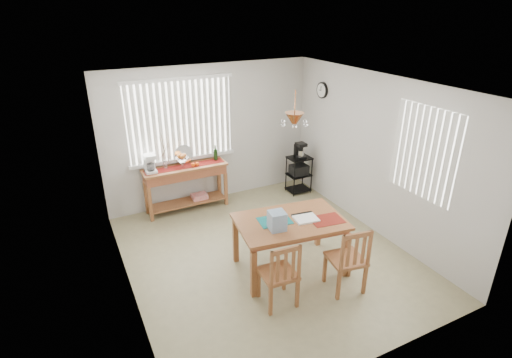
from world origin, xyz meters
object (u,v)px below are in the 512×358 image
cart_items (300,150)px  chair_left (280,274)px  sideboard (186,177)px  chair_right (348,260)px  wire_cart (299,171)px  dining_table (290,226)px

cart_items → chair_left: (-2.02, -2.75, -0.43)m
sideboard → cart_items: (2.25, -0.29, 0.25)m
chair_left → chair_right: bearing=-9.4°
cart_items → chair_right: cart_items is taller
wire_cart → chair_left: bearing=-126.4°
sideboard → chair_left: 3.05m
sideboard → chair_left: size_ratio=1.63×
chair_right → cart_items: bearing=69.7°
sideboard → cart_items: bearing=-7.3°
sideboard → dining_table: bearing=-73.1°
chair_left → cart_items: bearing=53.7°
sideboard → dining_table: 2.54m
cart_items → chair_right: 3.12m
wire_cart → dining_table: dining_table is taller
dining_table → sideboard: bearing=106.9°
wire_cart → cart_items: cart_items is taller
chair_right → chair_left: bearing=170.6°
sideboard → chair_left: (0.23, -3.03, -0.18)m
wire_cart → chair_left: 3.40m
cart_items → dining_table: (-1.51, -2.15, -0.19)m
sideboard → wire_cart: 2.28m
cart_items → chair_right: size_ratio=0.32×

